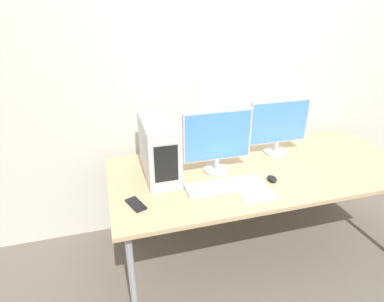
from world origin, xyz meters
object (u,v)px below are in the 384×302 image
(monitor_main, at_px, (217,139))
(cell_phone, at_px, (136,204))
(pc_tower, at_px, (159,148))
(keyboard, at_px, (224,186))
(monitor_right_near, at_px, (279,125))
(mouse, at_px, (272,179))

(monitor_main, distance_m, cell_phone, 0.69)
(pc_tower, relative_size, keyboard, 0.99)
(pc_tower, bearing_deg, monitor_right_near, 5.22)
(keyboard, bearing_deg, monitor_main, 82.71)
(pc_tower, xyz_separation_m, monitor_main, (0.39, -0.06, 0.04))
(pc_tower, xyz_separation_m, cell_phone, (-0.21, -0.33, -0.19))
(keyboard, distance_m, mouse, 0.33)
(pc_tower, bearing_deg, keyboard, -38.69)
(mouse, bearing_deg, cell_phone, -177.99)
(keyboard, height_order, cell_phone, keyboard)
(monitor_main, height_order, keyboard, monitor_main)
(monitor_right_near, bearing_deg, pc_tower, -174.78)
(monitor_right_near, distance_m, mouse, 0.50)
(pc_tower, distance_m, keyboard, 0.50)
(pc_tower, distance_m, monitor_main, 0.40)
(keyboard, height_order, mouse, mouse)
(cell_phone, bearing_deg, monitor_right_near, -0.61)
(keyboard, bearing_deg, pc_tower, 141.31)
(monitor_right_near, xyz_separation_m, keyboard, (-0.57, -0.37, -0.22))
(keyboard, distance_m, cell_phone, 0.57)
(cell_phone, bearing_deg, pc_tower, 37.41)
(keyboard, relative_size, mouse, 6.07)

